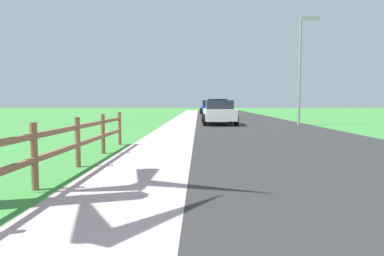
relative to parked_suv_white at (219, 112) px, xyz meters
The scene contains 9 objects.
ground_plane 3.95m from the parked_suv_white, 111.48° to the left, with size 120.00×120.00×0.00m, color #3D873B.
road_asphalt 6.03m from the parked_suv_white, 69.64° to the left, with size 7.00×66.00×0.01m, color #2C2C2C.
curb_concrete 7.18m from the parked_suv_white, 128.24° to the left, with size 6.00×66.00×0.01m, color #BCA0A5.
grass_verge 8.19m from the parked_suv_white, 136.55° to the left, with size 5.00×66.00×0.00m, color #3D873B.
rail_fence 16.74m from the parked_suv_white, 103.10° to the right, with size 0.11×11.69×1.07m.
parked_suv_white is the anchor object (origin of this frame).
parked_car_black 8.18m from the parked_suv_white, 87.90° to the left, with size 2.06×4.92×1.66m.
parked_car_blue 18.95m from the parked_suv_white, 90.18° to the left, with size 2.18×5.03×1.61m.
street_lamp 5.82m from the parked_suv_white, ahead, with size 1.17×0.20×6.49m.
Camera 1 is at (0.19, -0.20, 1.38)m, focal length 32.44 mm.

